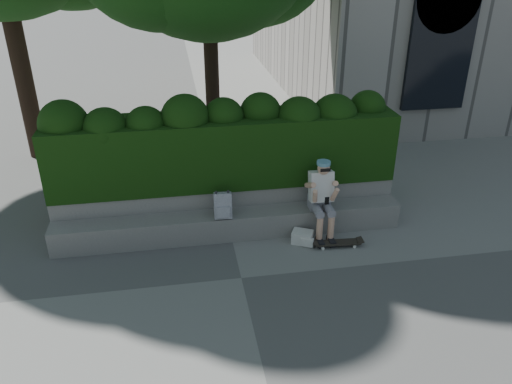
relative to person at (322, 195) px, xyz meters
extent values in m
plane|color=slate|center=(-1.55, -1.07, -0.75)|extent=(80.00, 80.00, 0.00)
cube|color=gray|center=(-1.55, 0.18, -0.53)|extent=(6.00, 0.45, 0.45)
cube|color=gray|center=(-1.55, 0.66, -0.38)|extent=(6.00, 0.50, 0.75)
cube|color=black|center=(-1.55, 0.88, 0.60)|extent=(6.00, 1.00, 1.20)
cylinder|color=black|center=(-1.47, 3.94, 0.76)|extent=(0.32, 0.32, 3.03)
cylinder|color=black|center=(-5.66, 4.65, 0.91)|extent=(0.40, 0.40, 3.32)
cube|color=gray|center=(0.00, 0.13, -0.19)|extent=(0.36, 0.26, 0.22)
cube|color=silver|center=(0.00, 0.06, 0.15)|extent=(0.40, 0.32, 0.55)
sphere|color=tan|center=(0.00, -0.01, 0.51)|extent=(0.21, 0.21, 0.21)
cylinder|color=teal|center=(0.00, 0.01, 0.60)|extent=(0.23, 0.23, 0.06)
cube|color=black|center=(0.00, -0.29, 0.05)|extent=(0.07, 0.02, 0.13)
cylinder|color=tan|center=(-0.10, -0.31, -0.51)|extent=(0.11, 0.11, 0.47)
cylinder|color=tan|center=(0.10, -0.31, -0.51)|extent=(0.11, 0.11, 0.47)
cube|color=black|center=(-0.10, -0.37, -0.70)|extent=(0.10, 0.26, 0.10)
cube|color=black|center=(0.10, -0.37, -0.70)|extent=(0.10, 0.26, 0.10)
cube|color=black|center=(0.19, -0.46, -0.68)|extent=(0.78, 0.24, 0.02)
cylinder|color=silver|center=(-0.09, -0.52, -0.73)|extent=(0.06, 0.03, 0.05)
cylinder|color=silver|center=(-0.08, -0.36, -0.73)|extent=(0.06, 0.03, 0.05)
cylinder|color=silver|center=(0.45, -0.56, -0.73)|extent=(0.06, 0.03, 0.05)
cylinder|color=silver|center=(0.46, -0.39, -0.73)|extent=(0.06, 0.03, 0.05)
cube|color=#B1B0B5|center=(-1.69, 0.08, -0.08)|extent=(0.31, 0.18, 0.44)
cube|color=beige|center=(-0.37, -0.25, -0.64)|extent=(0.41, 0.37, 0.22)
camera|label=1|loc=(-2.38, -7.26, 3.86)|focal=35.00mm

